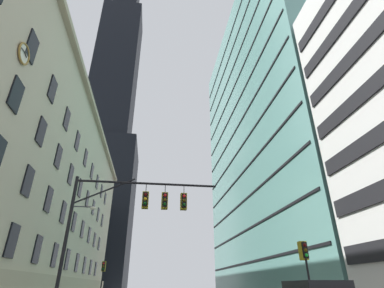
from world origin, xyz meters
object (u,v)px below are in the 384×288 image
at_px(street_lamppost, 69,241).
at_px(traffic_signal_mast, 137,209).
at_px(traffic_light_far_left, 103,268).
at_px(traffic_light_near_right, 304,254).

bearing_deg(street_lamppost, traffic_signal_mast, -50.93).
xyz_separation_m(traffic_light_far_left, street_lamppost, (-1.35, -10.92, 1.39)).
distance_m(traffic_signal_mast, traffic_light_far_left, 18.19).
bearing_deg(traffic_light_near_right, street_lamppost, 153.30).
bearing_deg(traffic_light_far_left, traffic_light_near_right, -53.15).
distance_m(traffic_light_far_left, street_lamppost, 11.09).
distance_m(traffic_signal_mast, street_lamppost, 8.62).
bearing_deg(traffic_signal_mast, traffic_light_near_right, -6.10).
bearing_deg(traffic_signal_mast, traffic_light_far_left, 102.95).
height_order(traffic_signal_mast, traffic_light_far_left, traffic_signal_mast).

